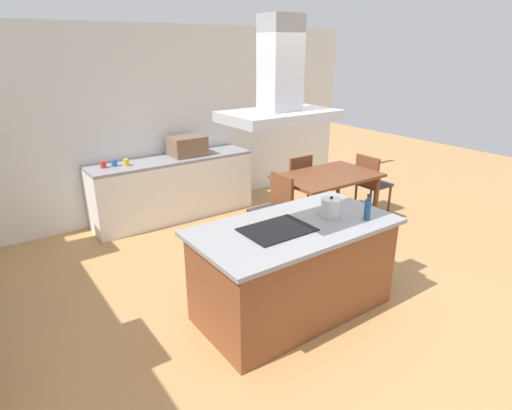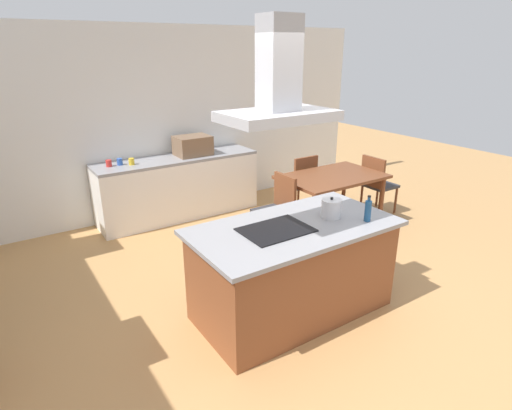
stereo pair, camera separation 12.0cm
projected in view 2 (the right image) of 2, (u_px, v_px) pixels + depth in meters
name	position (u px, v px, depth m)	size (l,w,h in m)	color
ground	(217.00, 252.00, 5.27)	(16.00, 16.00, 0.00)	tan
wall_back	(157.00, 123.00, 6.16)	(7.20, 0.10, 2.70)	white
kitchen_island	(293.00, 269.00, 3.94)	(1.89, 1.00, 0.90)	brown
cooktop	(276.00, 230.00, 3.67)	(0.60, 0.44, 0.01)	black
tea_kettle	(331.00, 208.00, 3.93)	(0.24, 0.19, 0.20)	silver
olive_oil_bottle	(368.00, 210.00, 3.84)	(0.06, 0.06, 0.25)	navy
back_counter	(179.00, 187.00, 6.25)	(2.37, 0.62, 0.90)	white
countertop_microwave	(193.00, 146.00, 6.18)	(0.50, 0.38, 0.28)	brown
coffee_mug_red	(109.00, 163.00, 5.61)	(0.08, 0.08, 0.09)	red
coffee_mug_blue	(120.00, 162.00, 5.68)	(0.08, 0.08, 0.09)	#2D56B2
coffee_mug_yellow	(131.00, 161.00, 5.70)	(0.08, 0.08, 0.09)	gold
dining_table	(332.00, 181.00, 5.79)	(1.40, 0.90, 0.75)	brown
chair_at_right_end	(377.00, 181.00, 6.32)	(0.42, 0.42, 0.89)	#333338
chair_facing_back_wall	(301.00, 180.00, 6.36)	(0.42, 0.42, 0.89)	#333338
chair_at_left_end	(278.00, 205.00, 5.37)	(0.42, 0.42, 0.89)	#333338
range_hood	(278.00, 88.00, 3.25)	(0.90, 0.55, 0.78)	#ADADB2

